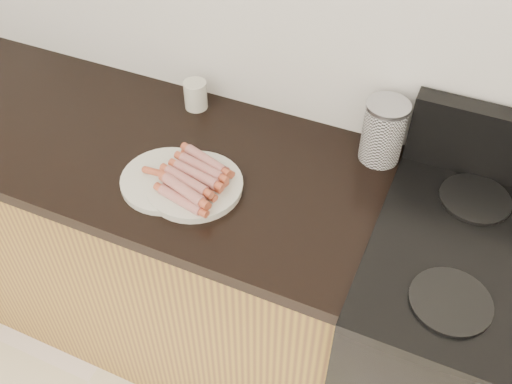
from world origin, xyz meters
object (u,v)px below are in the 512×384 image
at_px(canister, 383,131).
at_px(mug, 196,95).
at_px(main_plate, 195,187).
at_px(stove, 483,368).
at_px(side_plate, 167,180).

relative_size(canister, mug, 2.07).
bearing_deg(main_plate, canister, 38.10).
relative_size(stove, canister, 5.04).
relative_size(main_plate, side_plate, 1.02).
distance_m(stove, side_plate, 1.04).
xyz_separation_m(stove, side_plate, (-0.93, -0.08, 0.45)).
xyz_separation_m(main_plate, canister, (0.41, 0.32, 0.08)).
bearing_deg(main_plate, stove, 5.04).
bearing_deg(side_plate, main_plate, 5.79).
xyz_separation_m(stove, mug, (-1.02, 0.24, 0.49)).
height_order(side_plate, mug, mug).
relative_size(stove, mug, 10.41).
bearing_deg(stove, canister, 151.00).
height_order(side_plate, canister, canister).
bearing_deg(side_plate, stove, 5.11).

